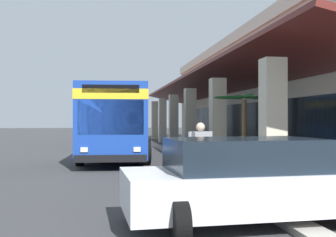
{
  "coord_description": "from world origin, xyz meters",
  "views": [
    {
      "loc": [
        20.54,
        0.74,
        1.8
      ],
      "look_at": [
        2.97,
        3.35,
        1.81
      ],
      "focal_mm": 43.76,
      "sensor_mm": 36.0,
      "label": 1
    }
  ],
  "objects": [
    {
      "name": "potted_palm",
      "position": [
        7.06,
        5.38,
        0.58
      ],
      "size": [
        1.81,
        2.09,
        2.66
      ],
      "color": "gray",
      "rests_on": "ground"
    },
    {
      "name": "transit_bus",
      "position": [
        0.94,
        1.19,
        1.85
      ],
      "size": [
        11.34,
        3.26,
        3.34
      ],
      "color": "#193D9E",
      "rests_on": "ground"
    },
    {
      "name": "parked_sedan_white",
      "position": [
        13.9,
        3.15,
        0.75
      ],
      "size": [
        2.6,
        4.49,
        1.47
      ],
      "color": "silver",
      "rests_on": "ground"
    },
    {
      "name": "ground",
      "position": [
        0.0,
        8.0,
        0.0
      ],
      "size": [
        120.0,
        120.0,
        0.0
      ],
      "primitive_type": "plane",
      "color": "#38383A"
    },
    {
      "name": "pedestrian",
      "position": [
        10.27,
        3.11,
        0.96
      ],
      "size": [
        0.39,
        0.67,
        1.7
      ],
      "color": "#38383D",
      "rests_on": "ground"
    },
    {
      "name": "plaza_building",
      "position": [
        -2.42,
        13.43,
        3.33
      ],
      "size": [
        31.74,
        14.75,
        6.66
      ],
      "color": "beige",
      "rests_on": "ground"
    },
    {
      "name": "curb_strip",
      "position": [
        -2.42,
        3.81,
        0.06
      ],
      "size": [
        37.73,
        0.5,
        0.12
      ],
      "primitive_type": "cube",
      "color": "#9E998E",
      "rests_on": "ground"
    }
  ]
}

